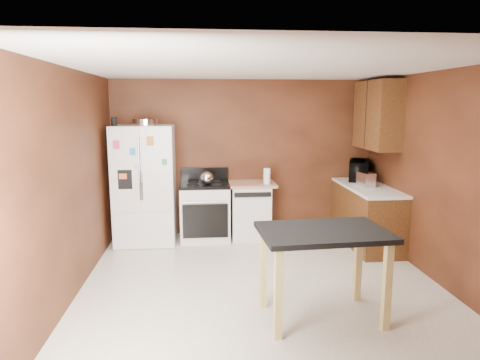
{
  "coord_description": "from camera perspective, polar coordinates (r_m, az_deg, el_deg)",
  "views": [
    {
      "loc": [
        -0.68,
        -4.64,
        2.1
      ],
      "look_at": [
        -0.18,
        0.85,
        1.13
      ],
      "focal_mm": 32.0,
      "sensor_mm": 36.0,
      "label": 1
    }
  ],
  "objects": [
    {
      "name": "floor",
      "position": [
        5.14,
        2.98,
        -14.15
      ],
      "size": [
        4.5,
        4.5,
        0.0
      ],
      "primitive_type": "plane",
      "color": "white",
      "rests_on": "ground"
    },
    {
      "name": "ceiling",
      "position": [
        4.71,
        3.26,
        14.84
      ],
      "size": [
        4.5,
        4.5,
        0.0
      ],
      "primitive_type": "plane",
      "rotation": [
        3.14,
        0.0,
        0.0
      ],
      "color": "white",
      "rests_on": "ground"
    },
    {
      "name": "wall_back",
      "position": [
        6.98,
        0.47,
        2.99
      ],
      "size": [
        4.2,
        0.0,
        4.2
      ],
      "primitive_type": "plane",
      "rotation": [
        1.57,
        0.0,
        0.0
      ],
      "color": "#602F19",
      "rests_on": "ground"
    },
    {
      "name": "wall_front",
      "position": [
        2.63,
        10.22,
        -9.09
      ],
      "size": [
        4.2,
        0.0,
        4.2
      ],
      "primitive_type": "plane",
      "rotation": [
        -1.57,
        0.0,
        0.0
      ],
      "color": "#602F19",
      "rests_on": "ground"
    },
    {
      "name": "wall_left",
      "position": [
        4.93,
        -21.83,
        -0.68
      ],
      "size": [
        0.0,
        4.5,
        4.5
      ],
      "primitive_type": "plane",
      "rotation": [
        1.57,
        0.0,
        1.57
      ],
      "color": "#602F19",
      "rests_on": "ground"
    },
    {
      "name": "wall_right",
      "position": [
        5.47,
        25.43,
        0.07
      ],
      "size": [
        0.0,
        4.5,
        4.5
      ],
      "primitive_type": "plane",
      "rotation": [
        1.57,
        0.0,
        -1.57
      ],
      "color": "#602F19",
      "rests_on": "ground"
    },
    {
      "name": "roasting_pan",
      "position": [
        6.6,
        -12.5,
        7.56
      ],
      "size": [
        0.38,
        0.38,
        0.09
      ],
      "primitive_type": "cylinder",
      "color": "silver",
      "rests_on": "refrigerator"
    },
    {
      "name": "pen_cup",
      "position": [
        6.56,
        -16.48,
        7.51
      ],
      "size": [
        0.08,
        0.08,
        0.13
      ],
      "primitive_type": "cylinder",
      "color": "black",
      "rests_on": "refrigerator"
    },
    {
      "name": "kettle",
      "position": [
        6.52,
        -4.47,
        0.26
      ],
      "size": [
        0.2,
        0.2,
        0.2
      ],
      "primitive_type": "sphere",
      "color": "silver",
      "rests_on": "gas_range"
    },
    {
      "name": "paper_towel",
      "position": [
        6.62,
        3.62,
        0.51
      ],
      "size": [
        0.13,
        0.13,
        0.24
      ],
      "primitive_type": "cylinder",
      "rotation": [
        0.0,
        0.0,
        0.36
      ],
      "color": "white",
      "rests_on": "dishwasher"
    },
    {
      "name": "green_canister",
      "position": [
        6.83,
        3.51,
        0.28
      ],
      "size": [
        0.12,
        0.12,
        0.12
      ],
      "primitive_type": "cylinder",
      "rotation": [
        0.0,
        0.0,
        0.1
      ],
      "color": "green",
      "rests_on": "dishwasher"
    },
    {
      "name": "toaster",
      "position": [
        6.67,
        16.46,
        0.1
      ],
      "size": [
        0.21,
        0.3,
        0.21
      ],
      "primitive_type": "cube",
      "rotation": [
        0.0,
        0.0,
        0.13
      ],
      "color": "silver",
      "rests_on": "right_cabinets"
    },
    {
      "name": "microwave",
      "position": [
        7.14,
        15.55,
        1.17
      ],
      "size": [
        0.54,
        0.64,
        0.3
      ],
      "primitive_type": "imported",
      "rotation": [
        0.0,
        0.0,
        1.2
      ],
      "color": "black",
      "rests_on": "right_cabinets"
    },
    {
      "name": "refrigerator",
      "position": [
        6.67,
        -12.57,
        -0.61
      ],
      "size": [
        0.9,
        0.8,
        1.8
      ],
      "color": "white",
      "rests_on": "ground"
    },
    {
      "name": "gas_range",
      "position": [
        6.77,
        -4.68,
        -4.05
      ],
      "size": [
        0.76,
        0.68,
        1.1
      ],
      "color": "white",
      "rests_on": "ground"
    },
    {
      "name": "dishwasher",
      "position": [
        6.84,
        1.38,
        -3.96
      ],
      "size": [
        0.78,
        0.63,
        0.89
      ],
      "color": "white",
      "rests_on": "ground"
    },
    {
      "name": "right_cabinets",
      "position": [
        6.72,
        16.92,
        -0.66
      ],
      "size": [
        0.63,
        1.58,
        2.45
      ],
      "color": "brown",
      "rests_on": "ground"
    },
    {
      "name": "island",
      "position": [
        4.28,
        11.0,
        -8.34
      ],
      "size": [
        1.27,
        0.89,
        0.91
      ],
      "color": "black",
      "rests_on": "ground"
    }
  ]
}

